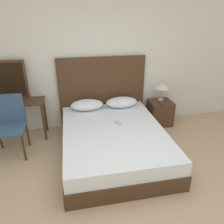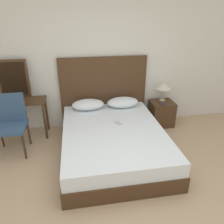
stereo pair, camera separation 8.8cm
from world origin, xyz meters
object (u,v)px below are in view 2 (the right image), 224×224
Objects in this scene: phone_on_nightstand at (163,104)px; vanity_desk at (16,108)px; bed at (113,141)px; nightstand at (161,113)px; phone_on_bed at (118,123)px; chair at (10,120)px; table_lamp at (164,86)px.

vanity_desk is at bearing 177.77° from phone_on_nightstand.
bed is 1.44m from nightstand.
phone_on_nightstand reaches higher than phone_on_bed.
vanity_desk is at bearing 88.95° from chair.
phone_on_bed is 1.78m from chair.
phone_on_nightstand is at bearing 33.25° from bed.
chair reaches higher than phone_on_nightstand.
chair is at bearing -171.10° from nightstand.
bed is 12.81× the size of phone_on_bed.
bed is 1.88m from vanity_desk.
chair is at bearing -91.05° from vanity_desk.
vanity_desk reaches higher than bed.
chair is at bearing -173.09° from phone_on_nightstand.
phone_on_nightstand is at bearing -110.51° from table_lamp.
vanity_desk reaches higher than nightstand.
table_lamp is at bearing 10.47° from chair.
phone_on_bed is 0.17× the size of chair.
vanity_desk is 1.09× the size of chair.
phone_on_bed is at bearing -7.55° from chair.
bed is at bearing -146.75° from phone_on_nightstand.
bed is 1.72m from chair.
chair reaches higher than nightstand.
bed is at bearing -142.22° from table_lamp.
phone_on_bed is 0.44× the size of table_lamp.
nightstand is at bearing 67.12° from phone_on_nightstand.
table_lamp reaches higher than nightstand.
chair reaches higher than phone_on_bed.
table_lamp is 2.84m from vanity_desk.
chair is (-1.64, 0.40, 0.33)m from bed.
vanity_desk is (-1.64, 0.84, 0.36)m from bed.
nightstand is (1.05, 0.67, -0.21)m from phone_on_bed.
nightstand is 2.82m from vanity_desk.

